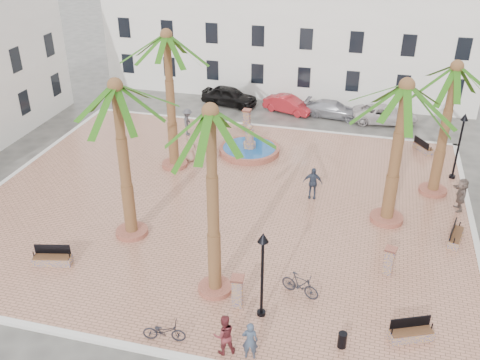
{
  "coord_description": "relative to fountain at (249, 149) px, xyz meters",
  "views": [
    {
      "loc": [
        7.29,
        -24.07,
        15.14
      ],
      "look_at": [
        1.0,
        0.0,
        1.6
      ],
      "focal_mm": 40.0,
      "sensor_mm": 36.0,
      "label": 1
    }
  ],
  "objects": [
    {
      "name": "pedestrian_fountain_a",
      "position": [
        -3.25,
        -2.11,
        0.55
      ],
      "size": [
        0.96,
        0.86,
        1.64
      ],
      "primitive_type": "imported",
      "rotation": [
        0.0,
        0.0,
        0.54
      ],
      "color": "#A07963",
      "rests_on": "plaza"
    },
    {
      "name": "bollard_n",
      "position": [
        -1.05,
        3.51,
        0.54
      ],
      "size": [
        0.6,
        0.6,
        1.56
      ],
      "rotation": [
        0.0,
        0.0,
        -0.08
      ],
      "color": "#86695C",
      "rests_on": "plaza"
    },
    {
      "name": "pedestrian_fountain_b",
      "position": [
        4.7,
        -4.7,
        0.64
      ],
      "size": [
        1.1,
        0.51,
        1.82
      ],
      "primitive_type": "imported",
      "rotation": [
        0.0,
        0.0,
        0.07
      ],
      "color": "#313C50",
      "rests_on": "plaza"
    },
    {
      "name": "kerb_w",
      "position": [
        -12.97,
        -6.34,
        -0.34
      ],
      "size": [
        0.3,
        22.3,
        0.16
      ],
      "primitive_type": "cube",
      "color": "silver",
      "rests_on": "ground"
    },
    {
      "name": "plaza",
      "position": [
        0.03,
        -6.34,
        -0.35
      ],
      "size": [
        26.0,
        22.0,
        0.15
      ],
      "primitive_type": "cube",
      "color": "#B4775E",
      "rests_on": "ground"
    },
    {
      "name": "car_white",
      "position": [
        8.33,
        7.84,
        0.23
      ],
      "size": [
        4.9,
        2.74,
        1.3
      ],
      "primitive_type": "imported",
      "rotation": [
        0.0,
        0.0,
        1.7
      ],
      "color": "silver",
      "rests_on": "ground"
    },
    {
      "name": "building_north",
      "position": [
        0.03,
        13.65,
        4.34
      ],
      "size": [
        30.4,
        7.4,
        9.5
      ],
      "color": "white",
      "rests_on": "ground"
    },
    {
      "name": "car_red",
      "position": [
        1.12,
        8.08,
        0.22
      ],
      "size": [
        4.11,
        2.51,
        1.28
      ],
      "primitive_type": "imported",
      "rotation": [
        0.0,
        0.0,
        1.25
      ],
      "color": "#AA1D24",
      "rests_on": "ground"
    },
    {
      "name": "palm_s",
      "position": [
        1.82,
        -13.5,
        6.99
      ],
      "size": [
        4.72,
        4.72,
        8.43
      ],
      "color": "#AA5947",
      "rests_on": "plaza"
    },
    {
      "name": "fountain",
      "position": [
        0.0,
        0.0,
        0.0
      ],
      "size": [
        3.88,
        3.88,
        2.01
      ],
      "color": "#AA5947",
      "rests_on": "plaza"
    },
    {
      "name": "palm_ne",
      "position": [
        11.22,
        -2.37,
        6.12
      ],
      "size": [
        5.02,
        5.02,
        7.57
      ],
      "color": "#AA5947",
      "rests_on": "plaza"
    },
    {
      "name": "kerb_n",
      "position": [
        0.03,
        4.66,
        -0.34
      ],
      "size": [
        26.3,
        0.3,
        0.16
      ],
      "primitive_type": "cube",
      "color": "silver",
      "rests_on": "ground"
    },
    {
      "name": "kerb_e",
      "position": [
        13.03,
        -6.34,
        -0.34
      ],
      "size": [
        0.3,
        22.3,
        0.16
      ],
      "primitive_type": "cube",
      "color": "silver",
      "rests_on": "ground"
    },
    {
      "name": "bench_e",
      "position": [
        12.02,
        -7.13,
        -0.02
      ],
      "size": [
        0.91,
        1.76,
        0.89
      ],
      "rotation": [
        0.0,
        0.0,
        1.32
      ],
      "color": "#86695C",
      "rests_on": "plaza"
    },
    {
      "name": "pedestrian_east",
      "position": [
        12.43,
        -4.0,
        0.65
      ],
      "size": [
        0.73,
        1.76,
        1.85
      ],
      "primitive_type": "imported",
      "rotation": [
        0.0,
        0.0,
        -1.46
      ],
      "color": "#68574F",
      "rests_on": "plaza"
    },
    {
      "name": "pedestrian_north",
      "position": [
        -4.8,
        1.72,
        0.68
      ],
      "size": [
        0.93,
        1.34,
        1.91
      ],
      "primitive_type": "imported",
      "rotation": [
        0.0,
        0.0,
        1.76
      ],
      "color": "#454549",
      "rests_on": "plaza"
    },
    {
      "name": "bench_ne",
      "position": [
        10.87,
        3.08,
        -0.03
      ],
      "size": [
        1.29,
        1.61,
        0.85
      ],
      "rotation": [
        0.0,
        0.0,
        2.15
      ],
      "color": "#86695C",
      "rests_on": "plaza"
    },
    {
      "name": "bollard_e",
      "position": [
        8.89,
        -10.47,
        0.42
      ],
      "size": [
        0.57,
        0.57,
        1.33
      ],
      "rotation": [
        0.0,
        0.0,
        -0.23
      ],
      "color": "#86695C",
      "rests_on": "plaza"
    },
    {
      "name": "bicycle_b",
      "position": [
        5.34,
        -12.89,
        0.25
      ],
      "size": [
        1.79,
        1.04,
        1.04
      ],
      "primitive_type": "imported",
      "rotation": [
        0.0,
        0.0,
        1.23
      ],
      "color": "black",
      "rests_on": "plaza"
    },
    {
      "name": "lamppost_s",
      "position": [
        4.04,
        -14.47,
        2.39
      ],
      "size": [
        0.43,
        0.43,
        3.93
      ],
      "color": "black",
      "rests_on": "plaza"
    },
    {
      "name": "litter_bin",
      "position": [
        7.32,
        -15.39,
        0.05
      ],
      "size": [
        0.33,
        0.33,
        0.65
      ],
      "primitive_type": "cylinder",
      "color": "black",
      "rests_on": "plaza"
    },
    {
      "name": "ground",
      "position": [
        0.03,
        -6.34,
        -0.42
      ],
      "size": [
        120.0,
        120.0,
        0.0
      ],
      "primitive_type": "plane",
      "color": "#56544F",
      "rests_on": "ground"
    },
    {
      "name": "bollard_se",
      "position": [
        2.98,
        -14.19,
        0.47
      ],
      "size": [
        0.56,
        0.56,
        1.44
      ],
      "rotation": [
        0.0,
        0.0,
        0.09
      ],
      "color": "#86695C",
      "rests_on": "plaza"
    },
    {
      "name": "bench_s",
      "position": [
        -5.86,
        -13.64,
        -0.01
      ],
      "size": [
        1.81,
        0.91,
        0.91
      ],
      "rotation": [
        0.0,
        0.0,
        0.23
      ],
      "color": "#86695C",
      "rests_on": "plaza"
    },
    {
      "name": "palm_sw",
      "position": [
        -3.41,
        -10.48,
        6.5
      ],
      "size": [
        5.13,
        5.13,
        7.98
      ],
      "color": "#AA5947",
      "rests_on": "plaza"
    },
    {
      "name": "kerb_s",
      "position": [
        0.03,
        -17.34,
        -0.34
      ],
      "size": [
        26.3,
        0.3,
        0.16
      ],
      "primitive_type": "cube",
      "color": "silver",
      "rests_on": "ground"
    },
    {
      "name": "bench_se",
      "position": [
        9.8,
        -14.34,
        -0.02
      ],
      "size": [
        1.75,
        1.15,
        0.89
      ],
      "rotation": [
        0.0,
        0.0,
        0.42
      ],
      "color": "#86695C",
      "rests_on": "plaza"
    },
    {
      "name": "cyclist_a",
      "position": [
        4.12,
        -16.74,
        0.53
      ],
      "size": [
        0.64,
        0.48,
        1.61
      ],
      "primitive_type": "imported",
      "rotation": [
        0.0,
        0.0,
        3.31
      ],
      "color": "#364256",
      "rests_on": "plaza"
    },
    {
      "name": "car_black",
      "position": [
        -3.71,
        8.43,
        0.33
      ],
      "size": [
        4.66,
        2.45,
        1.51
      ],
      "primitive_type": "imported",
      "rotation": [
        0.0,
        0.0,
        1.42
      ],
      "color": "black",
      "rests_on": "ground"
    },
    {
      "name": "palm_nw",
      "position": [
        -4.01,
        -2.99,
        6.89
      ],
      "size": [
        5.08,
        5.08,
        8.38
      ],
      "color": "#AA5947",
      "rests_on": "plaza"
    },
    {
      "name": "lamppost_e",
      "position": [
        12.43,
        -0.31,
        2.48
      ],
      "size": [
        0.44,
        0.44,
        4.06
      ],
      "color": "black",
      "rests_on": "plaza"
    },
    {
      "name": "cyclist_b",
      "position": [
        3.16,
        -16.74,
        0.57
      ],
      "size": [
        1.02,
        0.94,
        1.68
      ],
      "primitive_type": "imported",
      "rotation": [
        0.0,
        0.0,
        3.62
      ],
      "color": "maroon",
      "rests_on": "plaza"
    },
    {
      "name": "car_silver",
      "position": [
        4.54,
        7.98,
        0.19
      ],
      "size": [
        4.36,
        2.12,
        1.22
      ],
      "primitive_type": "imported",
      "rotation": [
        0.0,
        0.0,
        1.47
      ],
      "color": "#9D9DA5",
      "rests_on": "ground"
    },
    {
      "name": "palm_e",
      "position": [
        8.75,
        -6.03,
        6.07
      ],
      "size": [
        5.48,
        5.48,
        7.6
      ],
      "color": "#AA5947",
      "rests_on": "plaza"
    },
    {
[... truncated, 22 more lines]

